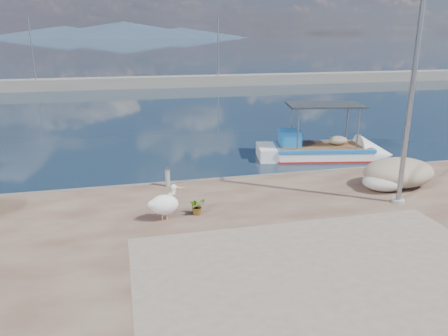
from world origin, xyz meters
TOP-DOWN VIEW (x-y plane):
  - ground at (0.00, 0.00)m, footprint 1400.00×1400.00m
  - quay_patch at (1.00, -3.00)m, footprint 9.00×7.00m
  - breakwater at (-0.00, 40.00)m, footprint 120.00×2.20m
  - mountains at (4.39, 650.00)m, footprint 370.00×280.00m
  - boat_right at (6.04, 8.50)m, footprint 6.74×3.30m
  - pelican at (-2.36, 1.56)m, footprint 1.15×0.57m
  - lamp_post at (5.35, 1.22)m, footprint 0.44×0.96m
  - bollard_near at (-1.94, 4.60)m, footprint 0.22×0.22m
  - potted_plant at (-1.34, 1.78)m, footprint 0.62×0.58m
  - net_pile_c at (6.30, 2.64)m, footprint 2.66×1.90m
  - net_pile_d at (5.59, 2.40)m, footprint 1.65×1.24m

SIDE VIEW (x-z plane):
  - ground at x=0.00m, z-range 0.00..0.00m
  - boat_right at x=6.04m, z-range -1.31..1.80m
  - quay_patch at x=1.00m, z-range 0.50..0.51m
  - breakwater at x=0.00m, z-range -3.15..4.35m
  - potted_plant at x=-1.34m, z-range 0.50..1.04m
  - net_pile_d at x=5.59m, z-range 0.50..1.12m
  - bollard_near at x=-1.94m, z-range 0.53..1.21m
  - net_pile_c at x=6.30m, z-range 0.50..1.54m
  - pelican at x=-2.36m, z-range 0.47..1.58m
  - lamp_post at x=5.35m, z-range 0.30..7.30m
  - mountains at x=4.39m, z-range -1.49..20.51m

